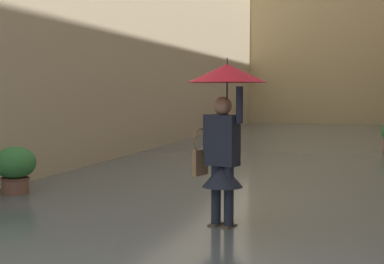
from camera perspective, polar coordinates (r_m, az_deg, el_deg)
name	(u,v)px	position (r m, az deg, el deg)	size (l,w,h in m)	color
ground_plane	(278,152)	(16.40, 8.67, -2.03)	(68.95, 68.95, 0.00)	slate
flood_water	(278,151)	(16.39, 8.67, -1.89)	(7.89, 33.58, 0.08)	#515B60
building_facade_right	(133,0)	(17.71, -5.95, 13.01)	(2.04, 31.58, 8.98)	beige
building_facade_far	(320,45)	(31.02, 12.67, 8.55)	(10.69, 1.80, 8.45)	tan
person_wading	(225,115)	(6.84, 3.28, 1.76)	(0.95, 0.95, 2.12)	#4C4233
potted_plant_near_right	(217,125)	(21.80, 2.55, 0.74)	(0.33, 0.33, 0.91)	#66605B
potted_plant_mid_right	(15,168)	(9.58, -17.32, -3.48)	(0.67, 0.67, 0.84)	brown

